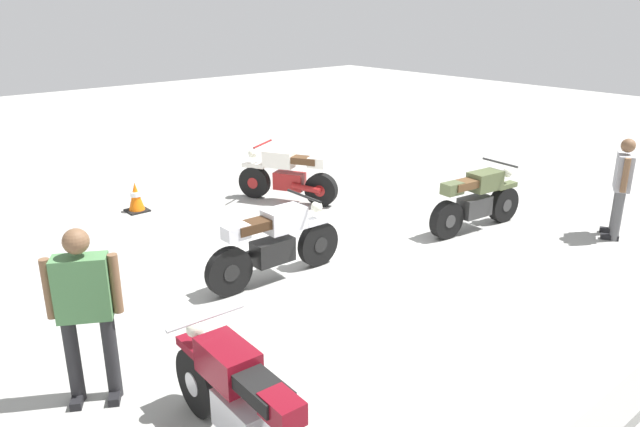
{
  "coord_description": "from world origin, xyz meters",
  "views": [
    {
      "loc": [
        5.18,
        6.25,
        3.53
      ],
      "look_at": [
        -0.03,
        0.27,
        0.75
      ],
      "focal_mm": 34.09,
      "sensor_mm": 36.0,
      "label": 1
    }
  ],
  "objects_px": {
    "motorcycle_maroon_cruiser": "(240,404)",
    "person_in_green_shirt": "(85,305)",
    "person_in_gray_shirt": "(622,183)",
    "traffic_cone": "(136,197)",
    "motorcycle_olive_vintage": "(476,201)",
    "motorcycle_silver_cruiser": "(275,243)",
    "motorcycle_cream_vintage": "(288,176)"
  },
  "relations": [
    {
      "from": "person_in_gray_shirt",
      "to": "motorcycle_silver_cruiser",
      "type": "bearing_deg",
      "value": 37.58
    },
    {
      "from": "motorcycle_cream_vintage",
      "to": "traffic_cone",
      "type": "relative_size",
      "value": 3.41
    },
    {
      "from": "person_in_gray_shirt",
      "to": "person_in_green_shirt",
      "type": "bearing_deg",
      "value": 52.59
    },
    {
      "from": "person_in_gray_shirt",
      "to": "motorcycle_cream_vintage",
      "type": "bearing_deg",
      "value": 2.19
    },
    {
      "from": "person_in_green_shirt",
      "to": "person_in_gray_shirt",
      "type": "relative_size",
      "value": 1.07
    },
    {
      "from": "traffic_cone",
      "to": "motorcycle_olive_vintage",
      "type": "bearing_deg",
      "value": 130.05
    },
    {
      "from": "person_in_gray_shirt",
      "to": "traffic_cone",
      "type": "relative_size",
      "value": 2.98
    },
    {
      "from": "person_in_green_shirt",
      "to": "person_in_gray_shirt",
      "type": "xyz_separation_m",
      "value": [
        -7.8,
        1.31,
        -0.09
      ]
    },
    {
      "from": "motorcycle_maroon_cruiser",
      "to": "traffic_cone",
      "type": "height_order",
      "value": "motorcycle_maroon_cruiser"
    },
    {
      "from": "motorcycle_olive_vintage",
      "to": "motorcycle_cream_vintage",
      "type": "relative_size",
      "value": 1.08
    },
    {
      "from": "motorcycle_silver_cruiser",
      "to": "motorcycle_cream_vintage",
      "type": "xyz_separation_m",
      "value": [
        -2.2,
        -2.52,
        -0.03
      ]
    },
    {
      "from": "motorcycle_maroon_cruiser",
      "to": "person_in_green_shirt",
      "type": "height_order",
      "value": "person_in_green_shirt"
    },
    {
      "from": "motorcycle_maroon_cruiser",
      "to": "motorcycle_silver_cruiser",
      "type": "relative_size",
      "value": 1.0
    },
    {
      "from": "motorcycle_maroon_cruiser",
      "to": "motorcycle_cream_vintage",
      "type": "relative_size",
      "value": 1.16
    },
    {
      "from": "motorcycle_olive_vintage",
      "to": "person_in_green_shirt",
      "type": "xyz_separation_m",
      "value": [
        6.41,
        0.34,
        0.48
      ]
    },
    {
      "from": "motorcycle_silver_cruiser",
      "to": "motorcycle_olive_vintage",
      "type": "bearing_deg",
      "value": -8.49
    },
    {
      "from": "motorcycle_silver_cruiser",
      "to": "motorcycle_cream_vintage",
      "type": "bearing_deg",
      "value": 50.38
    },
    {
      "from": "motorcycle_olive_vintage",
      "to": "motorcycle_silver_cruiser",
      "type": "distance_m",
      "value": 3.64
    },
    {
      "from": "motorcycle_maroon_cruiser",
      "to": "person_in_green_shirt",
      "type": "relative_size",
      "value": 1.23
    },
    {
      "from": "motorcycle_maroon_cruiser",
      "to": "motorcycle_cream_vintage",
      "type": "bearing_deg",
      "value": -38.64
    },
    {
      "from": "motorcycle_cream_vintage",
      "to": "person_in_gray_shirt",
      "type": "height_order",
      "value": "person_in_gray_shirt"
    },
    {
      "from": "motorcycle_silver_cruiser",
      "to": "person_in_gray_shirt",
      "type": "height_order",
      "value": "person_in_gray_shirt"
    },
    {
      "from": "motorcycle_maroon_cruiser",
      "to": "person_in_gray_shirt",
      "type": "xyz_separation_m",
      "value": [
        -7.22,
        -0.25,
        0.36
      ]
    },
    {
      "from": "motorcycle_olive_vintage",
      "to": "traffic_cone",
      "type": "relative_size",
      "value": 3.69
    },
    {
      "from": "motorcycle_silver_cruiser",
      "to": "person_in_green_shirt",
      "type": "height_order",
      "value": "person_in_green_shirt"
    },
    {
      "from": "person_in_green_shirt",
      "to": "traffic_cone",
      "type": "xyz_separation_m",
      "value": [
        -2.65,
        -4.81,
        -0.71
      ]
    },
    {
      "from": "motorcycle_olive_vintage",
      "to": "person_in_gray_shirt",
      "type": "relative_size",
      "value": 1.24
    },
    {
      "from": "traffic_cone",
      "to": "motorcycle_silver_cruiser",
      "type": "bearing_deg",
      "value": 92.56
    },
    {
      "from": "motorcycle_maroon_cruiser",
      "to": "motorcycle_silver_cruiser",
      "type": "xyz_separation_m",
      "value": [
        -2.25,
        -2.52,
        0.0
      ]
    },
    {
      "from": "motorcycle_maroon_cruiser",
      "to": "traffic_cone",
      "type": "relative_size",
      "value": 3.95
    },
    {
      "from": "motorcycle_maroon_cruiser",
      "to": "person_in_green_shirt",
      "type": "bearing_deg",
      "value": 23.01
    },
    {
      "from": "person_in_gray_shirt",
      "to": "motorcycle_maroon_cruiser",
      "type": "bearing_deg",
      "value": 64.11
    }
  ]
}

